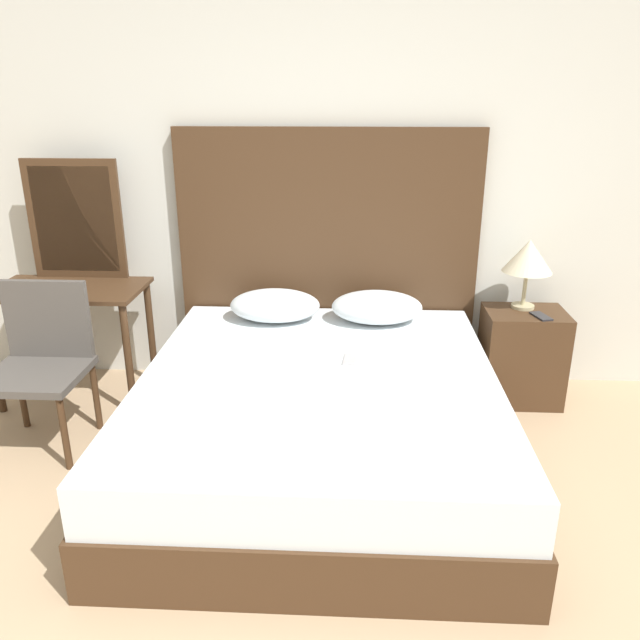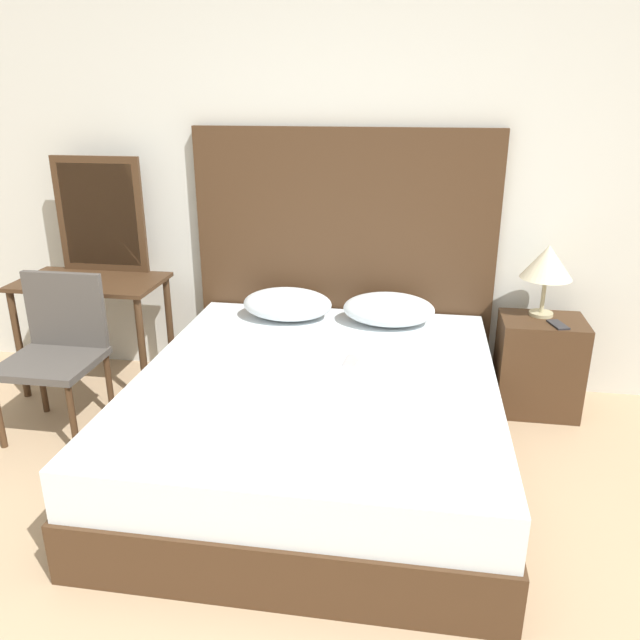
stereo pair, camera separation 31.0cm
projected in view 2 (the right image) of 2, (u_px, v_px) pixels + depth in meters
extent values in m
cube|color=silver|center=(332.00, 174.00, 3.86)|extent=(10.00, 0.06, 2.70)
cube|color=#422B19|center=(317.00, 439.00, 3.23)|extent=(1.79, 2.04, 0.28)
cube|color=silver|center=(317.00, 395.00, 3.14)|extent=(1.76, 2.00, 0.23)
cube|color=#422B19|center=(343.00, 261.00, 3.96)|extent=(1.88, 0.05, 1.64)
ellipsoid|color=silver|center=(287.00, 304.00, 3.83)|extent=(0.55, 0.39, 0.18)
ellipsoid|color=silver|center=(389.00, 309.00, 3.74)|extent=(0.55, 0.39, 0.18)
cube|color=#B7B7BC|center=(352.00, 361.00, 3.24)|extent=(0.08, 0.16, 0.01)
cube|color=#422B19|center=(538.00, 365.00, 3.73)|extent=(0.48, 0.36, 0.58)
cylinder|color=tan|center=(541.00, 314.00, 3.69)|extent=(0.14, 0.14, 0.02)
cylinder|color=tan|center=(543.00, 295.00, 3.65)|extent=(0.02, 0.02, 0.21)
cone|color=beige|center=(548.00, 262.00, 3.58)|extent=(0.30, 0.30, 0.20)
cube|color=#232328|center=(558.00, 325.00, 3.53)|extent=(0.11, 0.16, 0.01)
cube|color=#422B19|center=(90.00, 282.00, 3.88)|extent=(0.89, 0.51, 0.02)
cylinder|color=#422B19|center=(19.00, 345.00, 3.87)|extent=(0.04, 0.04, 0.70)
cylinder|color=#422B19|center=(143.00, 353.00, 3.75)|extent=(0.04, 0.04, 0.70)
cylinder|color=#422B19|center=(57.00, 321.00, 4.27)|extent=(0.04, 0.04, 0.70)
cylinder|color=#422B19|center=(170.00, 328.00, 4.15)|extent=(0.04, 0.04, 0.70)
cube|color=#422B19|center=(100.00, 215.00, 3.97)|extent=(0.58, 0.03, 0.73)
cube|color=#B2BCC6|center=(100.00, 215.00, 3.96)|extent=(0.50, 0.01, 0.64)
cube|color=#4C4742|center=(50.00, 363.00, 3.43)|extent=(0.49, 0.47, 0.04)
cube|color=#4C4742|center=(65.00, 309.00, 3.55)|extent=(0.47, 0.04, 0.44)
cylinder|color=#422B19|center=(73.00, 420.00, 3.28)|extent=(0.04, 0.04, 0.41)
cylinder|color=#422B19|center=(42.00, 381.00, 3.73)|extent=(0.04, 0.04, 0.41)
cylinder|color=#422B19|center=(110.00, 386.00, 3.66)|extent=(0.04, 0.04, 0.41)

